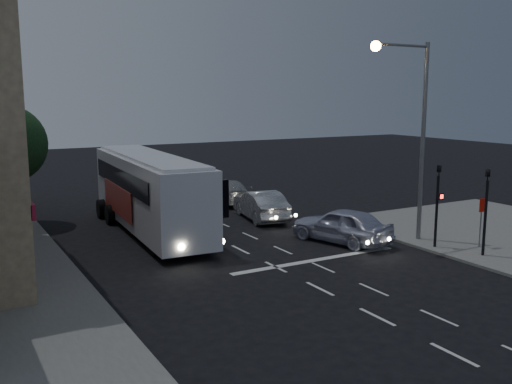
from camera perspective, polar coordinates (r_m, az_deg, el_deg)
ground at (r=21.38m, az=4.82°, el=-8.86°), size 120.00×120.00×0.00m
road_markings at (r=24.70m, az=2.94°, el=-6.29°), size 8.00×30.55×0.01m
tour_bus at (r=28.92m, az=-10.63°, el=0.16°), size 3.40×12.80×3.89m
car_suv at (r=26.81m, az=8.55°, el=-3.30°), size 3.25×5.21×1.66m
car_sedan_a at (r=31.46m, az=0.47°, el=-1.31°), size 2.57×5.15×1.62m
car_sedan_b at (r=36.49m, az=-2.82°, el=0.06°), size 3.01×5.31×1.45m
car_sedan_c at (r=41.42m, az=-7.24°, el=1.07°), size 2.46×4.99×1.36m
traffic_signal_main at (r=26.27m, az=17.72°, el=-0.37°), size 0.25×0.35×4.10m
traffic_signal_side at (r=25.54m, az=22.04°, el=-0.89°), size 0.18×0.15×4.10m
regulatory_sign at (r=27.05m, az=21.66°, el=-2.09°), size 0.45×0.12×2.20m
streetlight at (r=26.73m, az=15.46°, el=7.05°), size 3.32×0.44×9.00m
street_tree at (r=31.97m, az=-23.66°, el=4.74°), size 4.00×4.00×6.20m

